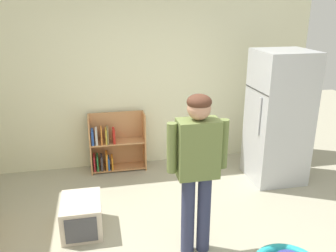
{
  "coord_description": "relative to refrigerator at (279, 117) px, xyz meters",
  "views": [
    {
      "loc": [
        -0.62,
        -2.69,
        2.34
      ],
      "look_at": [
        0.08,
        0.68,
        1.14
      ],
      "focal_mm": 37.77,
      "sensor_mm": 36.0,
      "label": 1
    }
  ],
  "objects": [
    {
      "name": "back_wall",
      "position": [
        -1.75,
        0.92,
        0.46
      ],
      "size": [
        5.2,
        0.06,
        2.7
      ],
      "primitive_type": "cube",
      "color": "#E9E7C1",
      "rests_on": "ground"
    },
    {
      "name": "standing_person",
      "position": [
        -1.51,
        -1.28,
        0.08
      ],
      "size": [
        0.57,
        0.22,
        1.6
      ],
      "color": "#2F3452",
      "rests_on": "ground"
    },
    {
      "name": "refrigerator",
      "position": [
        0.0,
        0.0,
        0.0
      ],
      "size": [
        0.73,
        0.68,
        1.78
      ],
      "color": "#B7BABF",
      "rests_on": "ground"
    },
    {
      "name": "pet_carrier",
      "position": [
        -2.61,
        -0.71,
        -0.71
      ],
      "size": [
        0.42,
        0.55,
        0.36
      ],
      "color": "beige",
      "rests_on": "ground"
    },
    {
      "name": "bookshelf",
      "position": [
        -2.17,
        0.74,
        -0.51
      ],
      "size": [
        0.8,
        0.28,
        0.85
      ],
      "color": "tan",
      "rests_on": "ground"
    }
  ]
}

